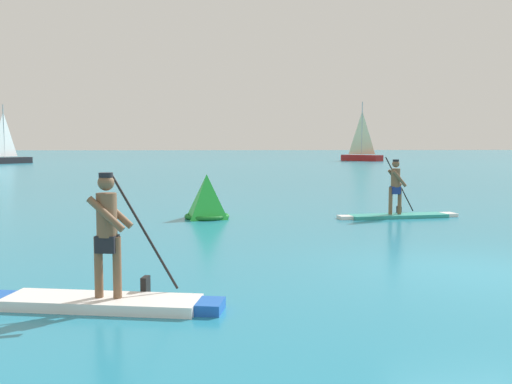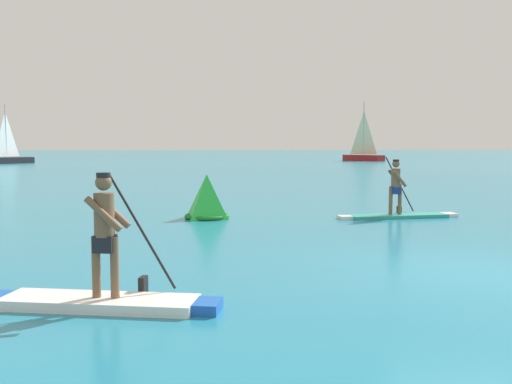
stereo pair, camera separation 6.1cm
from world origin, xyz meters
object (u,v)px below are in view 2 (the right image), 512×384
Objects in this scene: paddleboarder_mid_center at (398,207)px; sailboat_right_horizon at (363,154)px; race_marker_buoy at (207,199)px; sailboat_left_horizon at (7,156)px; paddleboarder_near_left at (103,283)px.

paddleboarder_mid_center is 59.66m from sailboat_right_horizon.
paddleboarder_mid_center is 2.45× the size of race_marker_buoy.
race_marker_buoy is at bearing 57.02° from sailboat_left_horizon.
paddleboarder_near_left is 9.05m from race_marker_buoy.
sailboat_right_horizon is (21.31, 66.54, 0.59)m from paddleboarder_near_left.
paddleboarder_near_left reaches higher than race_marker_buoy.
race_marker_buoy is 0.19× the size of sailboat_right_horizon.
sailboat_right_horizon reaches higher than sailboat_left_horizon.
race_marker_buoy is 54.90m from sailboat_left_horizon.
sailboat_right_horizon is at bearing 83.86° from paddleboarder_near_left.
race_marker_buoy is 60.97m from sailboat_right_horizon.
paddleboarder_near_left is at bearing 127.18° from sailboat_right_horizon.
paddleboarder_near_left is 0.88× the size of paddleboarder_mid_center.
paddleboarder_mid_center is at bearing -2.89° from race_marker_buoy.
race_marker_buoy is at bearing 169.57° from paddleboarder_mid_center.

